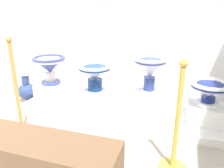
{
  "coord_description": "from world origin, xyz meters",
  "views": [
    {
      "loc": [
        2.28,
        -0.05,
        1.29
      ],
      "look_at": [
        1.5,
        2.39,
        0.4
      ],
      "focal_mm": 35.35,
      "sensor_mm": 36.0,
      "label": 1
    }
  ],
  "objects": [
    {
      "name": "museum_bench",
      "position": [
        1.42,
        1.07,
        0.2
      ],
      "size": [
        1.08,
        0.36,
        0.4
      ],
      "primitive_type": "cube",
      "color": "brown",
      "rests_on": "ground_plane"
    },
    {
      "name": "stanchion_post_near_left",
      "position": [
        0.74,
        1.62,
        0.3
      ],
      "size": [
        0.27,
        0.27,
        1.04
      ],
      "color": "#C69446",
      "rests_on": "ground_plane"
    },
    {
      "name": "plinth_block_broad_patterned",
      "position": [
        0.68,
        2.33,
        0.21
      ],
      "size": [
        0.33,
        0.35,
        0.24
      ],
      "primitive_type": "cube",
      "color": "white",
      "rests_on": "display_platform"
    },
    {
      "name": "antique_toilet_slender_white",
      "position": [
        1.96,
        2.39,
        0.62
      ],
      "size": [
        0.36,
        0.36,
        0.44
      ],
      "color": "silver",
      "rests_on": "plinth_block_slender_white"
    },
    {
      "name": "decorative_vase_spare",
      "position": [
        0.21,
        2.4,
        0.16
      ],
      "size": [
        0.25,
        0.25,
        0.41
      ],
      "color": "white",
      "rests_on": "ground_plane"
    },
    {
      "name": "antique_toilet_broad_patterned",
      "position": [
        0.68,
        2.33,
        0.59
      ],
      "size": [
        0.42,
        0.42,
        0.36
      ],
      "color": "#3D4792",
      "rests_on": "plinth_block_broad_patterned"
    },
    {
      "name": "plinth_block_slender_white",
      "position": [
        1.96,
        2.39,
        0.2
      ],
      "size": [
        0.39,
        0.37,
        0.23
      ],
      "primitive_type": "cube",
      "color": "white",
      "rests_on": "display_platform"
    },
    {
      "name": "display_platform",
      "position": [
        1.63,
        2.39,
        0.05
      ],
      "size": [
        2.56,
        0.84,
        0.09
      ],
      "primitive_type": "cube",
      "color": "white",
      "rests_on": "ground_plane"
    },
    {
      "name": "antique_toilet_central_ornate",
      "position": [
        1.3,
        2.34,
        0.51
      ],
      "size": [
        0.4,
        0.4,
        0.39
      ],
      "color": "silver",
      "rests_on": "plinth_block_central_ornate"
    },
    {
      "name": "plinth_block_central_ornate",
      "position": [
        1.3,
        2.34,
        0.17
      ],
      "size": [
        0.31,
        0.35,
        0.16
      ],
      "primitive_type": "cube",
      "color": "white",
      "rests_on": "display_platform"
    },
    {
      "name": "stanchion_post_near_right",
      "position": [
        2.3,
        1.56,
        0.3
      ],
      "size": [
        0.23,
        0.23,
        0.94
      ],
      "color": "gold",
      "rests_on": "ground_plane"
    },
    {
      "name": "antique_toilet_rightmost",
      "position": [
        2.6,
        2.34,
        0.47
      ],
      "size": [
        0.41,
        0.41,
        0.27
      ],
      "color": "white",
      "rests_on": "plinth_block_rightmost"
    },
    {
      "name": "plinth_block_rightmost",
      "position": [
        2.6,
        2.34,
        0.19
      ],
      "size": [
        0.4,
        0.34,
        0.19
      ],
      "primitive_type": "cube",
      "color": "white",
      "rests_on": "display_platform"
    }
  ]
}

